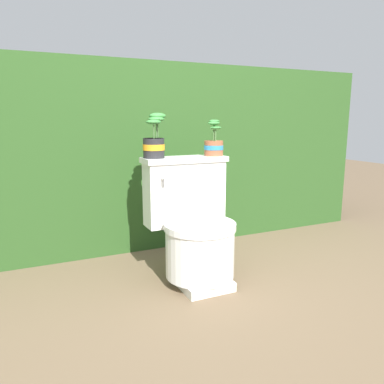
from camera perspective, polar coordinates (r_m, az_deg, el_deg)
ground_plane at (r=2.22m, az=-0.07°, el=-13.39°), size 12.00×12.00×0.00m
hedge_backdrop at (r=2.88m, az=-7.64°, el=5.64°), size 3.57×0.60×1.30m
toilet at (r=2.15m, az=0.31°, el=-5.57°), size 0.50×0.50×0.70m
potted_plant_left at (r=2.13m, az=-5.78°, el=7.63°), size 0.15×0.13×0.25m
potted_plant_midleft at (r=2.26m, az=3.34°, el=7.19°), size 0.12×0.13×0.21m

